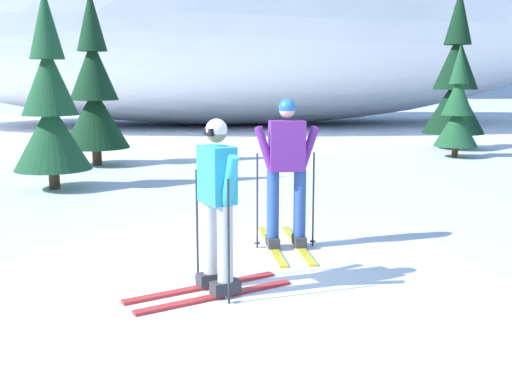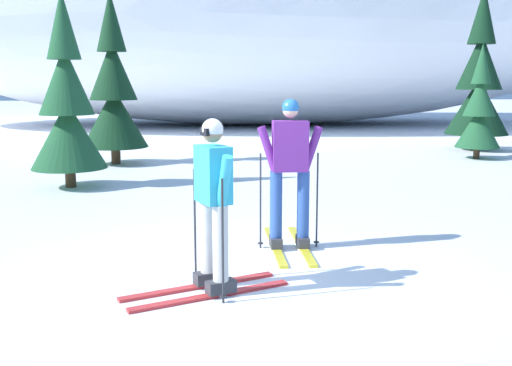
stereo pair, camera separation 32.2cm
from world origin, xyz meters
name	(u,v)px [view 1 (the left image)]	position (x,y,z in m)	size (l,w,h in m)	color
ground_plane	(249,277)	(0.00, 0.00, 0.00)	(120.00, 120.00, 0.00)	white
skier_cyan_jacket	(217,204)	(-0.37, -0.41, 0.87)	(1.67, 1.01, 1.69)	red
skier_purple_jacket	(287,171)	(0.59, 1.02, 0.96)	(0.80, 1.79, 1.83)	gold
pine_tree_far_left	(50,107)	(-3.02, 5.68, 1.56)	(1.44, 1.44, 3.73)	#47301E
pine_tree_center_left	(94,93)	(-2.62, 8.99, 1.76)	(1.62, 1.62, 4.20)	#47301E
pine_tree_center_right	(457,111)	(6.82, 9.16, 1.26)	(1.16, 1.16, 3.01)	#47301E
pine_tree_far_right	(455,83)	(7.69, 11.11, 1.99)	(1.84, 1.84, 4.76)	#47301E
snow_ridge_background	(236,0)	(2.33, 22.68, 5.78)	(36.58, 16.92, 11.57)	white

